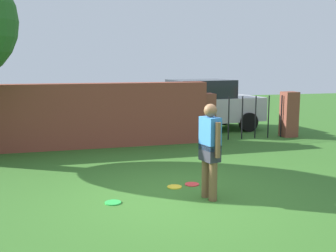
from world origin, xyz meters
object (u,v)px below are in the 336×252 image
Objects in this scene: frisbee_red at (192,184)px; frisbee_green at (113,203)px; person at (210,147)px; car at (201,105)px; frisbee_yellow at (174,187)px.

frisbee_green is at bearing -158.69° from frisbee_red.
car is at bearing 148.40° from person.
frisbee_yellow is (-2.69, -5.97, -0.85)m from car.
car is 16.15× the size of frisbee_red.
frisbee_yellow is 0.37m from frisbee_red.
person is at bearing -7.60° from frisbee_green.
car is at bearing 59.02° from frisbee_green.
car is 6.40m from frisbee_red.
frisbee_red is 1.71m from frisbee_green.
car is 6.61m from frisbee_yellow.
frisbee_red and frisbee_green have the same top height.
frisbee_red is at bearing 168.64° from person.
frisbee_yellow is at bearing 24.36° from frisbee_green.
frisbee_green is (-1.59, -0.62, 0.00)m from frisbee_red.
frisbee_yellow and frisbee_red have the same top height.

